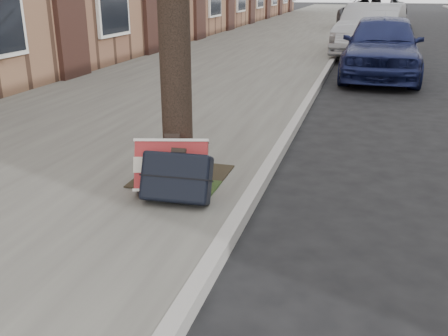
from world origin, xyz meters
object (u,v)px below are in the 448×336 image
(car_near_front, at_px, (382,46))
(car_near_mid, at_px, (372,30))
(suitcase_navy, at_px, (177,177))
(suitcase_red, at_px, (172,166))

(car_near_front, distance_m, car_near_mid, 3.77)
(car_near_front, relative_size, car_near_mid, 0.92)
(car_near_front, bearing_deg, suitcase_navy, -101.48)
(suitcase_navy, height_order, car_near_front, car_near_front)
(suitcase_navy, height_order, car_near_mid, car_near_mid)
(suitcase_navy, relative_size, car_near_mid, 0.14)
(suitcase_red, relative_size, car_near_mid, 0.15)
(suitcase_red, xyz_separation_m, car_near_mid, (1.59, 11.37, 0.34))
(car_near_front, bearing_deg, car_near_mid, 94.91)
(suitcase_red, xyz_separation_m, car_near_front, (1.85, 7.60, 0.31))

